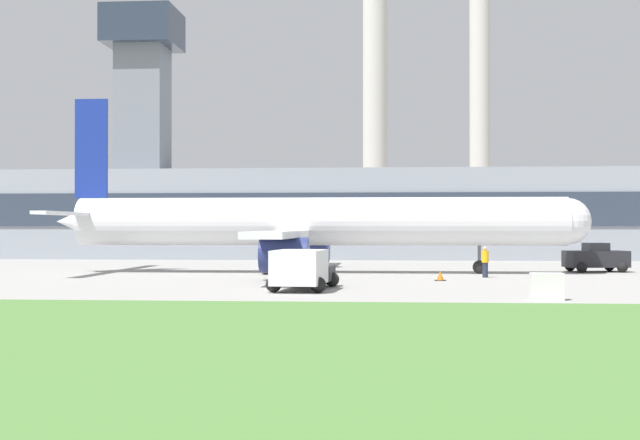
% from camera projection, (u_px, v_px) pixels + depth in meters
% --- Properties ---
extents(ground_plane, '(400.00, 400.00, 0.00)m').
position_uv_depth(ground_plane, '(285.00, 276.00, 51.43)').
color(ground_plane, '#999691').
extents(grass_strip, '(240.00, 37.00, 0.06)m').
position_uv_depth(grass_strip, '(21.00, 394.00, 15.06)').
color(grass_strip, '#4C7A38').
rests_on(grass_strip, ground_plane).
extents(terminal_building, '(89.31, 11.91, 23.19)m').
position_uv_depth(terminal_building, '(314.00, 209.00, 81.81)').
color(terminal_building, '#8C939E').
rests_on(terminal_building, ground_plane).
extents(smokestack_left, '(3.60, 3.60, 41.61)m').
position_uv_depth(smokestack_left, '(375.00, 84.00, 112.39)').
color(smokestack_left, beige).
rests_on(smokestack_left, ground_plane).
extents(smokestack_right, '(3.04, 3.04, 43.48)m').
position_uv_depth(smokestack_right, '(480.00, 78.00, 113.30)').
color(smokestack_right, beige).
rests_on(smokestack_right, ground_plane).
extents(airplane, '(33.18, 28.74, 10.93)m').
position_uv_depth(airplane, '(310.00, 223.00, 55.03)').
color(airplane, silver).
rests_on(airplane, ground_plane).
extents(pushback_tug, '(4.06, 3.02, 1.84)m').
position_uv_depth(pushback_tug, '(596.00, 259.00, 56.31)').
color(pushback_tug, '#232328').
rests_on(pushback_tug, ground_plane).
extents(baggage_truck, '(2.98, 5.85, 1.83)m').
position_uv_depth(baggage_truck, '(302.00, 270.00, 40.07)').
color(baggage_truck, '#232328').
rests_on(baggage_truck, ground_plane).
extents(ground_crew_person, '(0.47, 0.47, 1.75)m').
position_uv_depth(ground_crew_person, '(485.00, 262.00, 50.06)').
color(ground_crew_person, '#23283D').
rests_on(ground_crew_person, ground_plane).
extents(traffic_cone_near_nose, '(0.59, 0.59, 0.52)m').
position_uv_depth(traffic_cone_near_nose, '(440.00, 276.00, 47.17)').
color(traffic_cone_near_nose, black).
rests_on(traffic_cone_near_nose, ground_plane).
extents(utility_cabinet, '(1.26, 0.66, 1.06)m').
position_uv_depth(utility_cabinet, '(547.00, 287.00, 34.58)').
color(utility_cabinet, silver).
rests_on(utility_cabinet, ground_plane).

